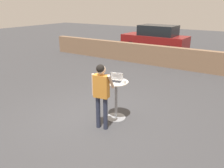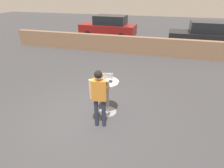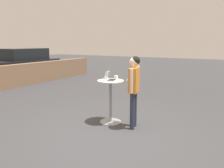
{
  "view_description": "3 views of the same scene",
  "coord_description": "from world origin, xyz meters",
  "px_view_note": "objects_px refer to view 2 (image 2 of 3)",
  "views": [
    {
      "loc": [
        3.34,
        -4.24,
        2.98
      ],
      "look_at": [
        0.58,
        0.08,
        1.11
      ],
      "focal_mm": 35.0,
      "sensor_mm": 36.0,
      "label": 1
    },
    {
      "loc": [
        1.79,
        -3.84,
        3.33
      ],
      "look_at": [
        0.74,
        0.06,
        1.18
      ],
      "focal_mm": 28.0,
      "sensor_mm": 36.0,
      "label": 2
    },
    {
      "loc": [
        -4.01,
        -2.25,
        1.98
      ],
      "look_at": [
        0.41,
        0.27,
        1.02
      ],
      "focal_mm": 35.0,
      "sensor_mm": 36.0,
      "label": 3
    }
  ],
  "objects_px": {
    "cafe_table": "(108,95)",
    "laptop": "(107,79)",
    "parked_car_near_street": "(109,27)",
    "parked_car_further_down": "(207,35)",
    "standing_person": "(99,93)",
    "coffee_mug": "(116,81)"
  },
  "relations": [
    {
      "from": "cafe_table",
      "to": "laptop",
      "type": "xyz_separation_m",
      "value": [
        -0.01,
        0.01,
        0.51
      ]
    },
    {
      "from": "cafe_table",
      "to": "parked_car_near_street",
      "type": "distance_m",
      "value": 9.77
    },
    {
      "from": "laptop",
      "to": "parked_car_further_down",
      "type": "bearing_deg",
      "value": 63.46
    },
    {
      "from": "laptop",
      "to": "standing_person",
      "type": "bearing_deg",
      "value": -91.76
    },
    {
      "from": "cafe_table",
      "to": "standing_person",
      "type": "height_order",
      "value": "standing_person"
    },
    {
      "from": "standing_person",
      "to": "parked_car_near_street",
      "type": "distance_m",
      "value": 10.37
    },
    {
      "from": "laptop",
      "to": "coffee_mug",
      "type": "xyz_separation_m",
      "value": [
        0.26,
        -0.03,
        -0.01
      ]
    },
    {
      "from": "coffee_mug",
      "to": "standing_person",
      "type": "distance_m",
      "value": 0.68
    },
    {
      "from": "cafe_table",
      "to": "parked_car_near_street",
      "type": "height_order",
      "value": "parked_car_near_street"
    },
    {
      "from": "cafe_table",
      "to": "laptop",
      "type": "height_order",
      "value": "laptop"
    },
    {
      "from": "cafe_table",
      "to": "parked_car_further_down",
      "type": "distance_m",
      "value": 9.48
    },
    {
      "from": "cafe_table",
      "to": "coffee_mug",
      "type": "distance_m",
      "value": 0.56
    },
    {
      "from": "cafe_table",
      "to": "coffee_mug",
      "type": "xyz_separation_m",
      "value": [
        0.25,
        -0.02,
        0.5
      ]
    },
    {
      "from": "coffee_mug",
      "to": "parked_car_near_street",
      "type": "bearing_deg",
      "value": 107.23
    },
    {
      "from": "parked_car_further_down",
      "to": "cafe_table",
      "type": "bearing_deg",
      "value": -116.45
    },
    {
      "from": "cafe_table",
      "to": "parked_car_further_down",
      "type": "bearing_deg",
      "value": 63.55
    },
    {
      "from": "standing_person",
      "to": "parked_car_further_down",
      "type": "relative_size",
      "value": 0.37
    },
    {
      "from": "standing_person",
      "to": "parked_car_near_street",
      "type": "xyz_separation_m",
      "value": [
        -2.64,
        10.03,
        -0.21
      ]
    },
    {
      "from": "parked_car_further_down",
      "to": "standing_person",
      "type": "bearing_deg",
      "value": -115.0
    },
    {
      "from": "cafe_table",
      "to": "coffee_mug",
      "type": "relative_size",
      "value": 8.51
    },
    {
      "from": "cafe_table",
      "to": "parked_car_near_street",
      "type": "xyz_separation_m",
      "value": [
        -2.67,
        9.39,
        0.24
      ]
    },
    {
      "from": "coffee_mug",
      "to": "standing_person",
      "type": "bearing_deg",
      "value": -114.56
    }
  ]
}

